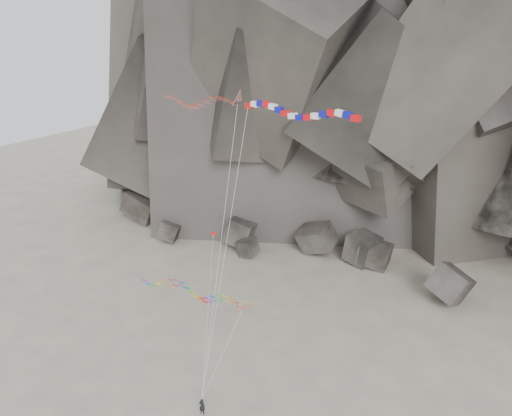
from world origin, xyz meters
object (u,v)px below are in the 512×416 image
at_px(delta_kite, 196,101).
at_px(pennant_kite, 210,274).
at_px(kite_flyer, 202,405).
at_px(parafoil_kite, 187,289).
at_px(banner_kite, 297,113).

relative_size(delta_kite, pennant_kite, 1.80).
distance_m(kite_flyer, parafoil_kite, 12.20).
bearing_deg(banner_kite, pennant_kite, -156.82).
bearing_deg(parafoil_kite, kite_flyer, -74.69).
bearing_deg(banner_kite, parafoil_kite, -166.12).
bearing_deg(kite_flyer, parafoil_kite, -52.11).
bearing_deg(delta_kite, banner_kite, -14.96).
xyz_separation_m(delta_kite, banner_kite, (13.19, -4.54, 0.29)).
relative_size(parafoil_kite, pennant_kite, 0.91).
distance_m(banner_kite, parafoil_kite, 23.82).
xyz_separation_m(delta_kite, pennant_kite, (4.69, -5.69, -16.43)).
distance_m(delta_kite, banner_kite, 13.95).
xyz_separation_m(parafoil_kite, pennant_kite, (4.07, -1.50, 3.51)).
bearing_deg(pennant_kite, parafoil_kite, 126.78).
bearing_deg(pennant_kite, kite_flyer, -113.18).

